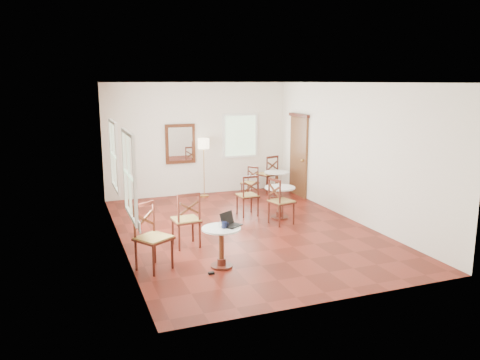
% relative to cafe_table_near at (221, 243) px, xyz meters
% --- Properties ---
extents(ground, '(7.00, 7.00, 0.00)m').
position_rel_cafe_table_near_xyz_m(ground, '(1.10, 1.75, -0.42)').
color(ground, maroon).
rests_on(ground, ground).
extents(room_shell, '(5.02, 7.02, 3.01)m').
position_rel_cafe_table_near_xyz_m(room_shell, '(1.04, 2.02, 1.47)').
color(room_shell, white).
rests_on(room_shell, ground).
extents(cafe_table_near, '(0.64, 0.64, 0.68)m').
position_rel_cafe_table_near_xyz_m(cafe_table_near, '(0.00, 0.00, 0.00)').
color(cafe_table_near, '#481B12').
rests_on(cafe_table_near, ground).
extents(cafe_table_mid, '(0.68, 0.68, 0.72)m').
position_rel_cafe_table_near_xyz_m(cafe_table_mid, '(2.14, 2.29, 0.03)').
color(cafe_table_mid, '#481B12').
rests_on(cafe_table_mid, ground).
extents(cafe_table_back, '(0.65, 0.65, 0.69)m').
position_rel_cafe_table_near_xyz_m(cafe_table_back, '(2.91, 4.12, 0.00)').
color(cafe_table_back, '#481B12').
rests_on(cafe_table_back, ground).
extents(chair_near_a, '(0.52, 0.52, 1.05)m').
position_rel_cafe_table_near_xyz_m(chair_near_a, '(-0.29, 1.18, 0.10)').
color(chair_near_a, '#481B12').
rests_on(chair_near_a, ground).
extents(chair_near_b, '(0.70, 0.70, 1.09)m').
position_rel_cafe_table_near_xyz_m(chair_near_b, '(-1.07, 0.32, 0.12)').
color(chair_near_b, '#481B12').
rests_on(chair_near_b, ground).
extents(chair_mid_a, '(0.47, 0.47, 0.96)m').
position_rel_cafe_table_near_xyz_m(chair_mid_a, '(1.55, 2.74, 0.06)').
color(chair_mid_a, '#481B12').
rests_on(chair_mid_a, ground).
extents(chair_mid_b, '(0.56, 0.56, 1.01)m').
position_rel_cafe_table_near_xyz_m(chair_mid_b, '(1.96, 1.89, 0.08)').
color(chair_mid_b, '#481B12').
rests_on(chair_mid_b, ground).
extents(chair_back_a, '(0.59, 0.59, 1.03)m').
position_rel_cafe_table_near_xyz_m(chair_back_a, '(2.95, 4.77, 0.09)').
color(chair_back_a, '#481B12').
rests_on(chair_back_a, ground).
extents(chair_back_b, '(0.53, 0.53, 0.82)m').
position_rel_cafe_table_near_xyz_m(chair_back_b, '(2.24, 4.33, -0.01)').
color(chair_back_b, '#481B12').
rests_on(chair_back_b, ground).
extents(floor_lamp, '(0.30, 0.30, 1.56)m').
position_rel_cafe_table_near_xyz_m(floor_lamp, '(1.15, 4.90, 0.90)').
color(floor_lamp, '#BF8C3F').
rests_on(floor_lamp, ground).
extents(laptop, '(0.39, 0.38, 0.22)m').
position_rel_cafe_table_near_xyz_m(laptop, '(0.17, 0.06, 0.31)').
color(laptop, black).
rests_on(laptop, cafe_table_near).
extents(mouse, '(0.10, 0.08, 0.03)m').
position_rel_cafe_table_near_xyz_m(mouse, '(0.15, -0.12, 0.28)').
color(mouse, black).
rests_on(mouse, cafe_table_near).
extents(navy_mug, '(0.13, 0.09, 0.10)m').
position_rel_cafe_table_near_xyz_m(navy_mug, '(0.04, -0.03, 0.31)').
color(navy_mug, black).
rests_on(navy_mug, cafe_table_near).
extents(water_glass, '(0.06, 0.06, 0.11)m').
position_rel_cafe_table_near_xyz_m(water_glass, '(-0.01, 0.01, 0.31)').
color(water_glass, white).
rests_on(water_glass, cafe_table_near).
extents(power_adapter, '(0.09, 0.06, 0.04)m').
position_rel_cafe_table_near_xyz_m(power_adapter, '(-0.25, -0.24, -0.40)').
color(power_adapter, black).
rests_on(power_adapter, ground).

